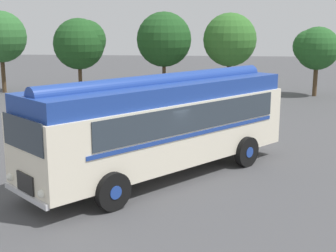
% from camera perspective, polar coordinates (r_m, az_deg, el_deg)
% --- Properties ---
extents(ground_plane, '(120.00, 120.00, 0.00)m').
position_cam_1_polar(ground_plane, '(16.02, -1.65, -6.17)').
color(ground_plane, '#474749').
extents(vintage_bus, '(8.45, 9.22, 3.49)m').
position_cam_1_polar(vintage_bus, '(15.65, -0.60, 0.58)').
color(vintage_bus, silver).
rests_on(vintage_bus, ground).
extents(car_near_left, '(2.35, 4.38, 1.66)m').
position_cam_1_polar(car_near_left, '(27.23, -4.30, 3.40)').
color(car_near_left, maroon).
rests_on(car_near_left, ground).
extents(car_mid_left, '(2.35, 4.38, 1.66)m').
position_cam_1_polar(car_mid_left, '(27.12, 1.48, 3.40)').
color(car_mid_left, '#B7BABF').
rests_on(car_mid_left, ground).
extents(car_mid_right, '(2.14, 4.29, 1.66)m').
position_cam_1_polar(car_mid_right, '(26.68, 7.55, 3.14)').
color(car_mid_right, silver).
rests_on(car_mid_right, ground).
extents(tree_far_left, '(3.78, 3.78, 6.02)m').
position_cam_1_polar(tree_far_left, '(37.14, -19.84, 10.28)').
color(tree_far_left, '#4C3823').
rests_on(tree_far_left, ground).
extents(tree_left_of_centre, '(3.72, 3.63, 5.47)m').
position_cam_1_polar(tree_left_of_centre, '(34.39, -10.53, 9.96)').
color(tree_left_of_centre, '#4C3823').
rests_on(tree_left_of_centre, ground).
extents(tree_centre, '(4.00, 4.00, 5.94)m').
position_cam_1_polar(tree_centre, '(34.71, -0.65, 10.56)').
color(tree_centre, '#4C3823').
rests_on(tree_centre, ground).
extents(tree_right_of_centre, '(3.81, 3.81, 5.85)m').
position_cam_1_polar(tree_right_of_centre, '(34.25, 7.69, 10.31)').
color(tree_right_of_centre, '#4C3823').
rests_on(tree_right_of_centre, ground).
extents(tree_far_right, '(3.21, 3.02, 4.88)m').
position_cam_1_polar(tree_far_right, '(34.81, 17.47, 9.07)').
color(tree_far_right, '#4C3823').
rests_on(tree_far_right, ground).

